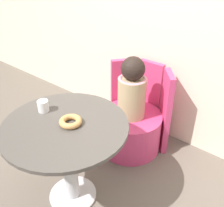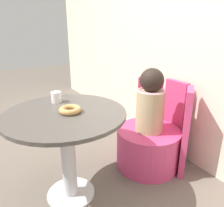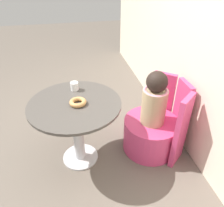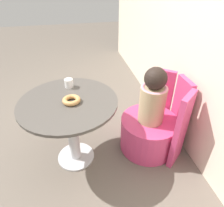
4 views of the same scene
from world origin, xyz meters
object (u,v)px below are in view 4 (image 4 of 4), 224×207
Objects in this scene: tub_chair at (148,133)px; round_table at (70,116)px; donut at (71,100)px; cup at (69,83)px; child_figure at (153,97)px.

round_table is at bearing -90.13° from tub_chair.
round_table is 5.58× the size of donut.
cup is (-0.23, 0.02, 0.20)m from round_table.
donut is 1.85× the size of cup.
child_figure is at bearing 72.28° from cup.
cup is (-0.24, -0.74, 0.55)m from tub_chair.
cup is (-0.26, -0.01, 0.02)m from donut.
child_figure reaches higher than donut.
round_table is at bearing -4.71° from cup.
donut is (0.02, -0.73, 0.08)m from child_figure.
round_table is 0.31m from cup.
cup reaches higher than round_table.
cup is at bearing -177.75° from donut.
tub_chair is 0.44m from child_figure.
round_table is 0.83m from tub_chair.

